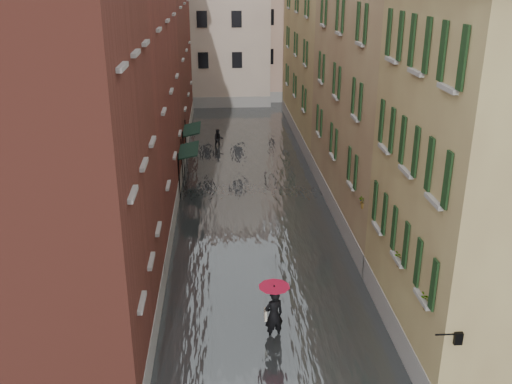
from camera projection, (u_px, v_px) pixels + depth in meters
name	position (u px, v px, depth m)	size (l,w,h in m)	color
ground	(270.00, 313.00, 21.19)	(120.00, 120.00, 0.00)	#5B5B5D
floodwater	(250.00, 187.00, 33.25)	(10.00, 60.00, 0.20)	#424749
building_left_near	(38.00, 169.00, 16.55)	(6.00, 8.00, 13.00)	brown
building_left_mid	(106.00, 99.00, 26.88)	(6.00, 14.00, 12.50)	maroon
building_left_far	(143.00, 45.00, 40.56)	(6.00, 16.00, 14.00)	brown
building_right_near	(501.00, 183.00, 17.68)	(6.00, 8.00, 11.50)	olive
building_right_mid	(398.00, 90.00, 27.64)	(6.00, 14.00, 13.00)	tan
building_right_far	(336.00, 61.00, 41.87)	(6.00, 16.00, 11.50)	olive
building_end_cream	(204.00, 32.00, 54.01)	(12.00, 9.00, 13.00)	beige
building_end_pink	(295.00, 35.00, 56.60)	(10.00, 9.00, 12.00)	tan
awning_near	(188.00, 152.00, 31.85)	(1.09, 2.85, 2.80)	black
awning_far	(191.00, 130.00, 36.07)	(1.09, 2.98, 2.80)	black
wall_lantern	(457.00, 337.00, 14.79)	(0.71, 0.22, 0.35)	black
window_planters	(396.00, 239.00, 19.05)	(0.59, 8.26, 0.84)	#9A5932
pedestrian_main	(274.00, 307.00, 19.27)	(1.06, 1.06, 2.06)	black
pedestrian_far	(218.00, 139.00, 40.52)	(0.70, 0.55, 1.44)	black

